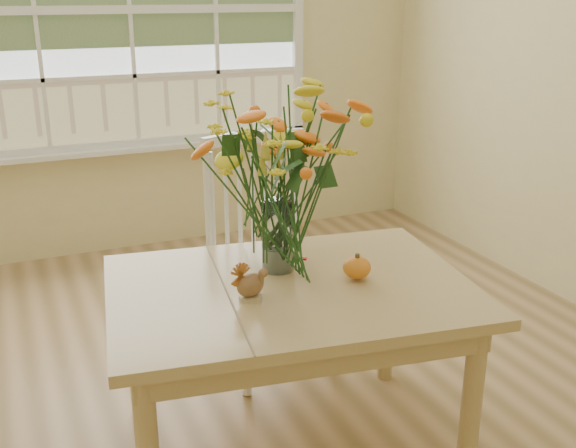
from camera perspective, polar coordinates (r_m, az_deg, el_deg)
name	(u,v)px	position (r m, az deg, el deg)	size (l,w,h in m)	color
floor	(267,428)	(2.83, -1.82, -16.87)	(4.00, 4.50, 0.01)	olive
wall_back	(131,43)	(4.47, -13.17, 14.72)	(4.00, 0.02, 2.70)	#EFE299
window	(130,13)	(4.42, -13.25, 17.03)	(2.42, 0.12, 1.74)	silver
dining_table	(290,308)	(2.42, 0.19, -7.10)	(1.38, 1.08, 0.68)	tan
windsor_chair	(263,242)	(3.06, -2.12, -1.51)	(0.51, 0.49, 1.04)	white
flower_vase	(277,166)	(2.38, -0.92, 4.93)	(0.55, 0.55, 0.66)	white
pumpkin	(357,269)	(2.43, 5.85, -3.79)	(0.10, 0.10, 0.08)	orange
turkey_figurine	(250,285)	(2.26, -3.22, -5.20)	(0.11, 0.10, 0.12)	#CCB78C
dark_gourd	(281,258)	(2.51, -0.58, -2.86)	(0.13, 0.09, 0.08)	#38160F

